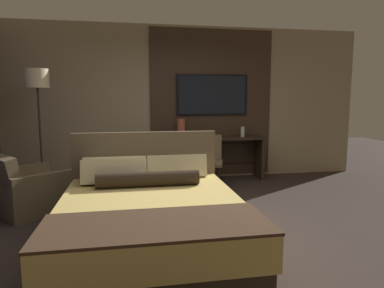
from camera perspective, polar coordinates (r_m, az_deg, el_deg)
name	(u,v)px	position (r m, az deg, el deg)	size (l,w,h in m)	color
ground_plane	(202,229)	(4.07, 1.68, -13.93)	(16.00, 16.00, 0.00)	#332823
wall_back_tv_panel	(178,103)	(6.36, -2.29, 6.76)	(7.20, 0.09, 2.80)	tan
bed	(150,216)	(3.58, -6.99, -11.84)	(1.81, 2.19, 1.07)	#33281E
desk	(214,151)	(6.30, 3.70, -1.18)	(1.79, 0.46, 0.79)	#2D2319
tv	(212,95)	(6.40, 3.38, 8.18)	(1.34, 0.04, 0.75)	black
desk_chair	(207,157)	(5.68, 2.57, -2.15)	(0.62, 0.61, 0.89)	brown
armchair_by_window	(30,192)	(5.05, -25.39, -7.21)	(1.12, 1.13, 0.79)	brown
floor_lamp	(38,89)	(5.65, -24.34, 8.32)	(0.34, 0.34, 1.93)	#282623
vase_tall	(181,128)	(6.14, -1.84, 2.63)	(0.15, 0.15, 0.34)	#B2563D
vase_short	(243,132)	(6.37, 8.43, 2.04)	(0.07, 0.07, 0.19)	silver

